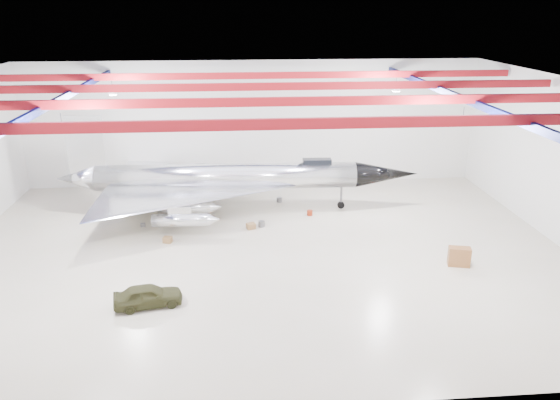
{
  "coord_description": "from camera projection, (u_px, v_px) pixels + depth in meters",
  "views": [
    {
      "loc": [
        -1.71,
        -32.82,
        15.33
      ],
      "look_at": [
        1.27,
        2.0,
        2.89
      ],
      "focal_mm": 35.0,
      "sensor_mm": 36.0,
      "label": 1
    }
  ],
  "objects": [
    {
      "name": "ceiling_structure",
      "position": [
        262.0,
        95.0,
        32.62
      ],
      "size": [
        39.5,
        29.5,
        1.08
      ],
      "color": "maroon",
      "rests_on": "ceiling"
    },
    {
      "name": "desk",
      "position": [
        459.0,
        257.0,
        33.97
      ],
      "size": [
        1.45,
        0.96,
        1.22
      ],
      "primitive_type": "cube",
      "rotation": [
        0.0,
        0.0,
        -0.24
      ],
      "color": "brown",
      "rests_on": "floor"
    },
    {
      "name": "oil_barrel",
      "position": [
        251.0,
        226.0,
        39.73
      ],
      "size": [
        0.74,
        0.67,
        0.42
      ],
      "primitive_type": "cube",
      "rotation": [
        0.0,
        0.0,
        0.37
      ],
      "color": "olive",
      "rests_on": "floor"
    },
    {
      "name": "toolbox_red",
      "position": [
        212.0,
        218.0,
        41.43
      ],
      "size": [
        0.46,
        0.41,
        0.28
      ],
      "primitive_type": "cube",
      "rotation": [
        0.0,
        0.0,
        0.27
      ],
      "color": "maroon",
      "rests_on": "floor"
    },
    {
      "name": "tool_chest",
      "position": [
        310.0,
        213.0,
        42.31
      ],
      "size": [
        0.48,
        0.48,
        0.4
      ],
      "primitive_type": "cylinder",
      "rotation": [
        0.0,
        0.0,
        -0.09
      ],
      "color": "maroon",
      "rests_on": "floor"
    },
    {
      "name": "wall_back",
      "position": [
        253.0,
        124.0,
        48.32
      ],
      "size": [
        40.0,
        0.0,
        40.0
      ],
      "primitive_type": "plane",
      "rotation": [
        1.57,
        0.0,
        0.0
      ],
      "color": "silver",
      "rests_on": "floor"
    },
    {
      "name": "spares_box",
      "position": [
        279.0,
        200.0,
        45.19
      ],
      "size": [
        0.56,
        0.56,
        0.39
      ],
      "primitive_type": "cylinder",
      "rotation": [
        0.0,
        0.0,
        0.38
      ],
      "color": "#59595B",
      "rests_on": "floor"
    },
    {
      "name": "crate_small",
      "position": [
        143.0,
        225.0,
        40.16
      ],
      "size": [
        0.38,
        0.33,
        0.24
      ],
      "primitive_type": "cube",
      "rotation": [
        0.0,
        0.0,
        0.14
      ],
      "color": "#59595B",
      "rests_on": "floor"
    },
    {
      "name": "engine_drum",
      "position": [
        262.0,
        224.0,
        40.12
      ],
      "size": [
        0.54,
        0.54,
        0.43
      ],
      "primitive_type": "cylinder",
      "rotation": [
        0.0,
        0.0,
        0.16
      ],
      "color": "#59595B",
      "rests_on": "floor"
    },
    {
      "name": "jeep",
      "position": [
        148.0,
        296.0,
        29.37
      ],
      "size": [
        3.86,
        2.14,
        1.24
      ],
      "primitive_type": "imported",
      "rotation": [
        0.0,
        0.0,
        1.76
      ],
      "color": "#323319",
      "rests_on": "floor"
    },
    {
      "name": "ceiling",
      "position": [
        262.0,
        83.0,
        32.39
      ],
      "size": [
        40.0,
        40.0,
        0.0
      ],
      "primitive_type": "plane",
      "rotation": [
        3.14,
        0.0,
        0.0
      ],
      "color": "#0A0F38",
      "rests_on": "wall_back"
    },
    {
      "name": "floor",
      "position": [
        264.0,
        252.0,
        36.08
      ],
      "size": [
        40.0,
        40.0,
        0.0
      ],
      "primitive_type": "plane",
      "color": "#B9B093",
      "rests_on": "ground"
    },
    {
      "name": "crate_ply",
      "position": [
        168.0,
        240.0,
        37.43
      ],
      "size": [
        0.68,
        0.59,
        0.4
      ],
      "primitive_type": "cube",
      "rotation": [
        0.0,
        0.0,
        -0.25
      ],
      "color": "olive",
      "rests_on": "floor"
    },
    {
      "name": "jet_aircraft",
      "position": [
        226.0,
        180.0,
        42.57
      ],
      "size": [
        28.21,
        16.68,
        7.69
      ],
      "rotation": [
        0.0,
        0.0,
        -0.04
      ],
      "color": "silver",
      "rests_on": "floor"
    }
  ]
}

